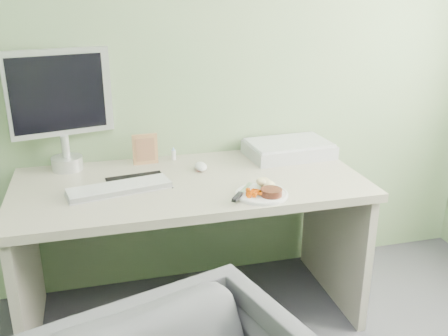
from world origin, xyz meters
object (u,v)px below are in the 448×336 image
object	(u,v)px
scanner	(289,150)
monitor	(61,103)
plate	(262,194)
desk	(191,216)

from	to	relation	value
scanner	monitor	xyz separation A→B (m)	(-1.12, 0.10, 0.29)
plate	scanner	distance (m)	0.56
desk	plate	bearing A→B (deg)	-43.87
scanner	monitor	world-z (taller)	monitor
desk	scanner	world-z (taller)	scanner
plate	scanner	xyz separation A→B (m)	(0.31, 0.47, 0.03)
monitor	plate	bearing A→B (deg)	-48.03
scanner	monitor	size ratio (longest dim) A/B	0.75
plate	desk	bearing A→B (deg)	136.13
scanner	plate	bearing A→B (deg)	-126.96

